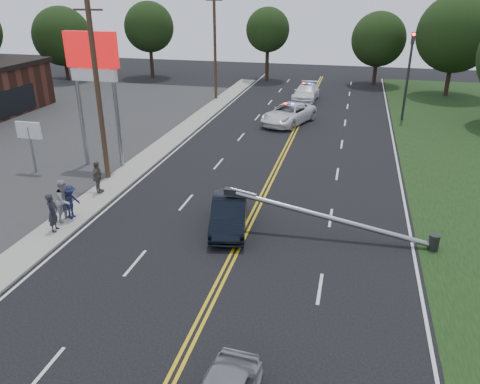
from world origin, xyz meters
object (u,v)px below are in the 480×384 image
(emergency_b, at_px, (306,92))
(bystander_a, at_px, (53,212))
(bystander_c, at_px, (70,202))
(fallen_streetlight, at_px, (341,220))
(bystander_d, at_px, (97,177))
(small_sign, at_px, (29,135))
(pylon_sign, at_px, (93,68))
(utility_pole_far, at_px, (215,47))
(emergency_a, at_px, (288,114))
(crashed_sedan, at_px, (229,214))
(utility_pole_mid, at_px, (98,92))
(bystander_b, at_px, (65,200))
(traffic_signal, at_px, (409,69))

(emergency_b, height_order, bystander_a, bystander_a)
(bystander_a, distance_m, bystander_c, 1.33)
(fallen_streetlight, xyz_separation_m, bystander_d, (-12.76, 1.87, 0.09))
(small_sign, xyz_separation_m, fallen_streetlight, (18.19, -4.00, -1.41))
(pylon_sign, height_order, utility_pole_far, utility_pole_far)
(utility_pole_far, bearing_deg, fallen_streetlight, -62.76)
(emergency_a, xyz_separation_m, bystander_a, (-7.47, -21.14, 0.21))
(small_sign, xyz_separation_m, bystander_c, (5.72, -5.17, -1.38))
(fallen_streetlight, bearing_deg, emergency_a, 105.09)
(utility_pole_far, distance_m, crashed_sedan, 27.83)
(utility_pole_mid, relative_size, emergency_a, 1.73)
(small_sign, height_order, bystander_a, small_sign)
(crashed_sedan, distance_m, bystander_c, 7.55)
(small_sign, distance_m, bystander_b, 7.85)
(pylon_sign, relative_size, bystander_b, 3.99)
(crashed_sedan, bearing_deg, fallen_streetlight, -9.65)
(bystander_c, bearing_deg, emergency_b, -4.92)
(emergency_b, relative_size, bystander_c, 3.21)
(utility_pole_mid, distance_m, bystander_d, 4.64)
(emergency_a, bearing_deg, fallen_streetlight, -55.59)
(pylon_sign, height_order, bystander_c, pylon_sign)
(traffic_signal, relative_size, bystander_a, 3.94)
(crashed_sedan, xyz_separation_m, bystander_d, (-7.78, 2.04, 0.28))
(crashed_sedan, height_order, bystander_b, bystander_b)
(utility_pole_far, distance_m, emergency_a, 11.92)
(traffic_signal, xyz_separation_m, bystander_b, (-16.70, -23.37, -3.08))
(fallen_streetlight, relative_size, bystander_a, 5.23)
(traffic_signal, bearing_deg, bystander_b, -125.55)
(pylon_sign, height_order, bystander_d, pylon_sign)
(crashed_sedan, relative_size, bystander_a, 2.46)
(bystander_b, height_order, bystander_c, bystander_b)
(traffic_signal, distance_m, bystander_d, 26.45)
(utility_pole_mid, relative_size, emergency_b, 1.88)
(fallen_streetlight, distance_m, emergency_a, 19.32)
(emergency_b, relative_size, bystander_b, 2.66)
(emergency_a, height_order, bystander_c, bystander_c)
(fallen_streetlight, relative_size, crashed_sedan, 2.12)
(small_sign, relative_size, emergency_b, 0.58)
(crashed_sedan, xyz_separation_m, bystander_b, (-7.61, -1.20, 0.40))
(emergency_a, bearing_deg, utility_pole_far, 158.00)
(small_sign, bearing_deg, utility_pole_far, 77.69)
(bystander_d, bearing_deg, bystander_c, 175.55)
(bystander_b, xyz_separation_m, bystander_c, (0.12, 0.21, -0.17))
(fallen_streetlight, bearing_deg, bystander_b, -173.78)
(emergency_a, distance_m, bystander_b, 21.41)
(fallen_streetlight, bearing_deg, bystander_d, 171.65)
(pylon_sign, height_order, utility_pole_mid, utility_pole_mid)
(pylon_sign, bearing_deg, fallen_streetlight, -22.22)
(emergency_b, relative_size, bystander_a, 2.98)
(bystander_b, bearing_deg, traffic_signal, -26.89)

